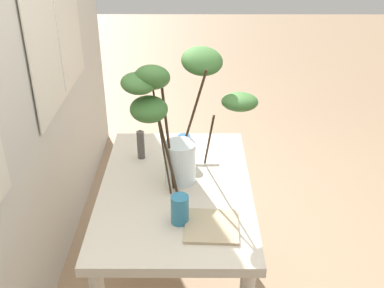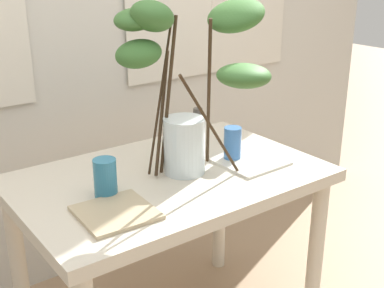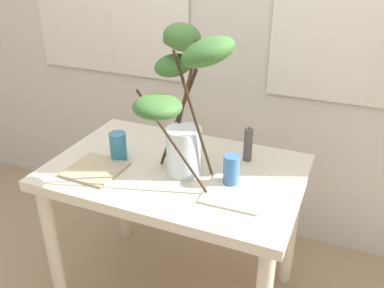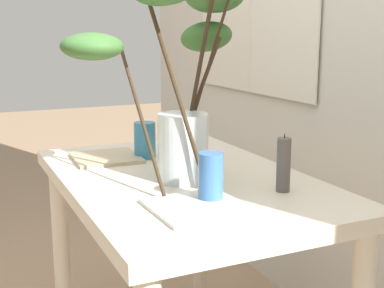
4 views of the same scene
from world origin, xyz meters
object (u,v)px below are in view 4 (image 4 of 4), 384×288
Objects in this scene: dining_table at (183,208)px; drinking_glass_blue_left at (145,140)px; vase_with_branches at (182,60)px; plate_square_right at (197,207)px; drinking_glass_blue_right at (211,177)px; plate_square_left at (106,158)px; pillar_candle at (284,165)px.

drinking_glass_blue_left reaches higher than dining_table.
vase_with_branches is 2.78× the size of plate_square_right.
drinking_glass_blue_right reaches higher than plate_square_left.
drinking_glass_blue_right is 0.57× the size of plate_square_right.
dining_table is 1.71× the size of vase_with_branches.
dining_table is 0.49m from vase_with_branches.
pillar_candle is (-0.04, 0.29, 0.07)m from plate_square_right.
drinking_glass_blue_right is at bearing -3.59° from vase_with_branches.
drinking_glass_blue_left is 0.58× the size of plate_square_left.
pillar_candle is at bearing 88.96° from drinking_glass_blue_right.
pillar_candle is at bearing 96.88° from plate_square_right.
pillar_candle is at bearing 21.85° from drinking_glass_blue_left.
plate_square_left is 1.35× the size of pillar_candle.
drinking_glass_blue_right is at bearing -1.02° from drinking_glass_blue_left.
plate_square_left is at bearing -167.87° from drinking_glass_blue_right.
dining_table is at bearing 162.64° from plate_square_right.
vase_with_branches is 4.87× the size of drinking_glass_blue_right.
dining_table is at bearing 5.92° from drinking_glass_blue_left.
dining_table is 8.31× the size of drinking_glass_blue_right.
vase_with_branches is at bearing 20.94° from plate_square_left.
plate_square_right is at bearing -83.12° from pillar_candle.
plate_square_right is (0.60, -0.07, -0.06)m from drinking_glass_blue_left.
plate_square_right is at bearing 6.07° from plate_square_left.
drinking_glass_blue_left reaches higher than plate_square_left.
drinking_glass_blue_left is at bearing 173.28° from plate_square_right.
plate_square_left is at bearing -173.93° from plate_square_right.
drinking_glass_blue_right is 0.80× the size of pillar_candle.
drinking_glass_blue_right is 0.61m from plate_square_left.
drinking_glass_blue_left is at bearing 74.39° from plate_square_left.
pillar_candle is (0.60, 0.36, 0.07)m from plate_square_left.
vase_with_branches reaches higher than drinking_glass_blue_right.
drinking_glass_blue_right is (0.56, -0.01, 0.00)m from drinking_glass_blue_left.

